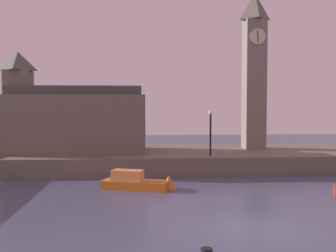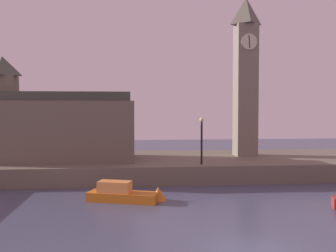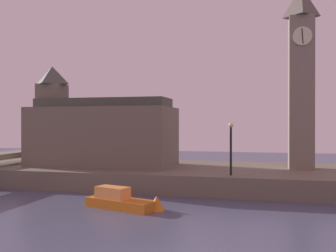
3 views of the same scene
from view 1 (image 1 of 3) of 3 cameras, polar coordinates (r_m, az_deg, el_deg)
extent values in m
plane|color=#474C66|center=(19.57, 12.16, -14.12)|extent=(120.00, 120.00, 0.00)
cube|color=#6B6051|center=(38.63, 3.70, -4.48)|extent=(70.00, 12.00, 1.50)
cube|color=slate|center=(40.43, 12.02, 5.71)|extent=(1.96, 1.96, 12.47)
cylinder|color=beige|center=(39.92, 12.52, 12.20)|extent=(1.49, 0.12, 1.49)
cube|color=black|center=(39.85, 12.55, 12.22)|extent=(0.15, 0.04, 1.19)
pyramid|color=#554E43|center=(41.49, 12.13, 16.13)|extent=(2.15, 2.15, 2.56)
cube|color=#6B6051|center=(37.75, -12.75, 0.34)|extent=(12.40, 6.27, 5.14)
cube|color=#6B6051|center=(38.80, -20.25, 1.93)|extent=(2.20, 2.20, 7.35)
pyramid|color=#474C42|center=(39.00, -20.36, 8.58)|extent=(2.42, 2.42, 1.68)
cube|color=#42473D|center=(37.74, -12.80, 4.85)|extent=(11.78, 3.76, 0.80)
cylinder|color=black|center=(33.90, 6.00, -1.33)|extent=(0.16, 0.16, 3.43)
sphere|color=#F2E099|center=(33.81, 6.02, 1.87)|extent=(0.36, 0.36, 0.36)
cube|color=orange|center=(28.03, -4.58, -8.25)|extent=(4.78, 2.80, 0.59)
cube|color=#FF9947|center=(27.91, -5.72, -6.92)|extent=(2.28, 1.62, 0.73)
cone|color=orange|center=(28.10, 0.11, -8.15)|extent=(1.67, 1.67, 1.14)
camera|label=2|loc=(2.60, 2.32, 7.57)|focal=41.39mm
camera|label=3|loc=(9.86, 54.31, -1.34)|focal=41.53mm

